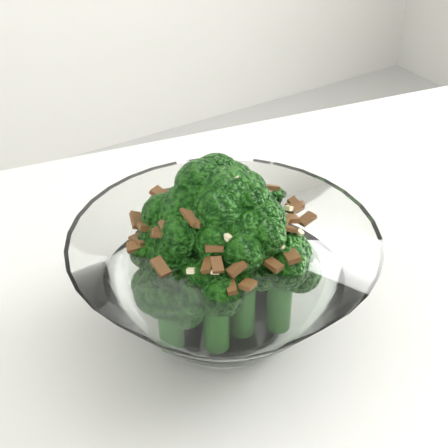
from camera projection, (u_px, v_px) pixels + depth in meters
broccoli_dish at (222, 269)px, 0.51m from camera, size 0.23×0.23×0.14m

